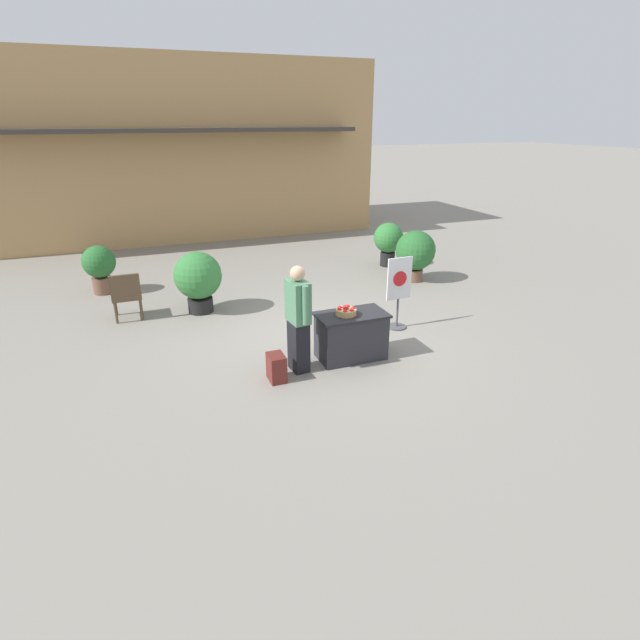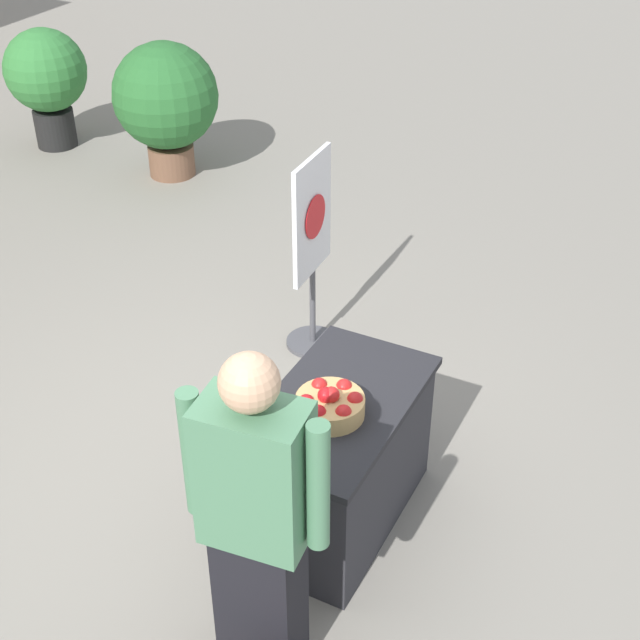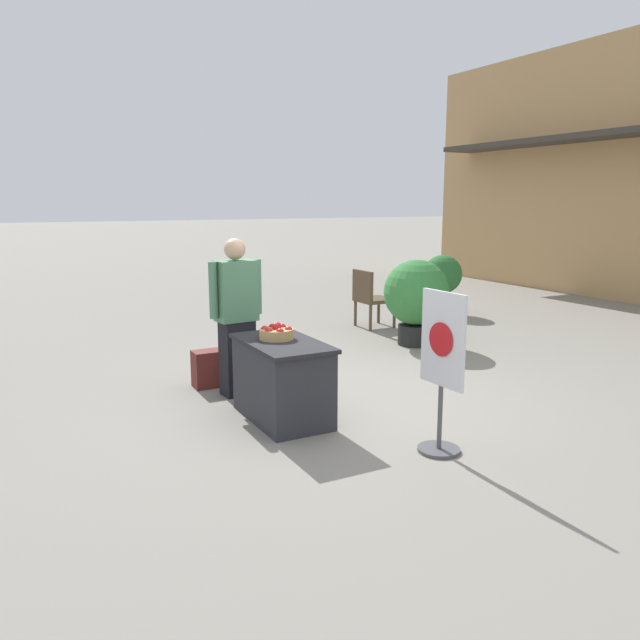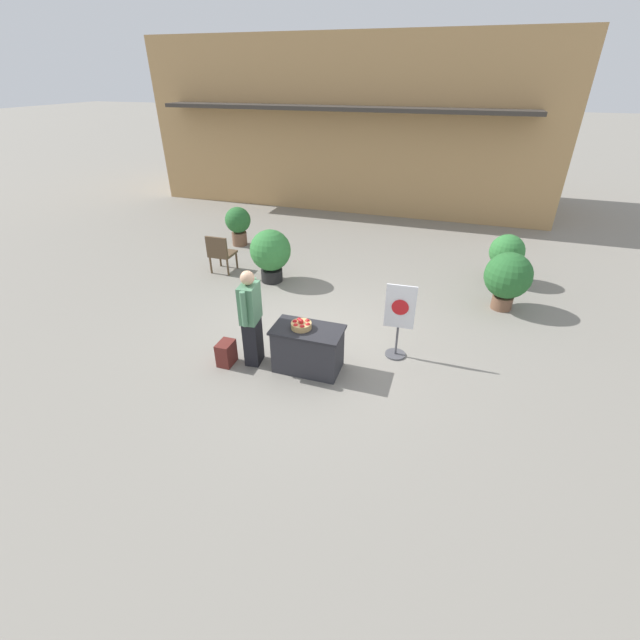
% 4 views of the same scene
% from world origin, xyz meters
% --- Properties ---
extents(ground_plane, '(120.00, 120.00, 0.00)m').
position_xyz_m(ground_plane, '(0.00, 0.00, 0.00)').
color(ground_plane, gray).
extents(display_table, '(1.15, 0.65, 0.78)m').
position_xyz_m(display_table, '(0.10, -0.81, 0.39)').
color(display_table, '#2D2D33').
rests_on(display_table, ground_plane).
extents(apple_basket, '(0.33, 0.33, 0.16)m').
position_xyz_m(apple_basket, '(0.00, -0.82, 0.84)').
color(apple_basket, tan).
rests_on(apple_basket, display_table).
extents(person_visitor, '(0.30, 0.61, 1.70)m').
position_xyz_m(person_visitor, '(-0.84, -0.92, 0.87)').
color(person_visitor, black).
rests_on(person_visitor, ground_plane).
extents(backpack, '(0.24, 0.34, 0.42)m').
position_xyz_m(backpack, '(-1.27, -1.12, 0.21)').
color(backpack, maroon).
rests_on(backpack, ground_plane).
extents(poster_board, '(0.51, 0.36, 1.37)m').
position_xyz_m(poster_board, '(1.45, 0.02, 0.72)').
color(poster_board, '#4C4C51').
rests_on(poster_board, ground_plane).
extents(patio_chair, '(0.55, 0.55, 0.96)m').
position_xyz_m(patio_chair, '(-3.27, 2.32, 0.54)').
color(patio_chair, brown).
rests_on(patio_chair, ground_plane).
extents(potted_plant_far_left, '(0.95, 0.95, 1.25)m').
position_xyz_m(potted_plant_far_left, '(-1.89, 2.23, 0.72)').
color(potted_plant_far_left, black).
rests_on(potted_plant_far_left, ground_plane).
extents(potted_plant_near_right, '(0.72, 0.72, 1.10)m').
position_xyz_m(potted_plant_near_right, '(-3.76, 4.23, 0.65)').
color(potted_plant_near_right, brown).
rests_on(potted_plant_near_right, ground_plane).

